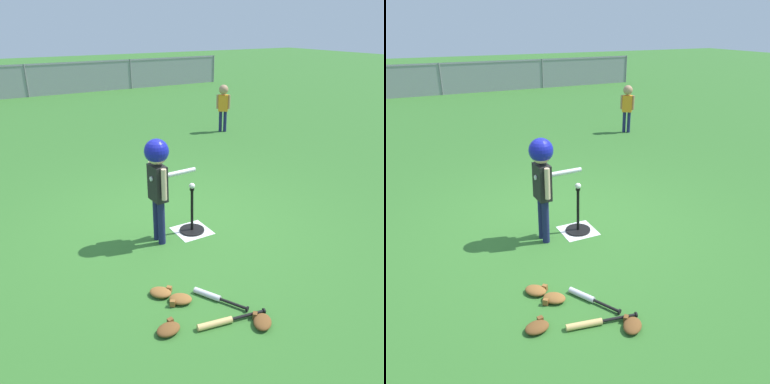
{
  "view_description": "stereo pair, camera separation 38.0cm",
  "coord_description": "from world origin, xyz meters",
  "views": [
    {
      "loc": [
        -2.19,
        -4.11,
        2.48
      ],
      "look_at": [
        0.08,
        -0.24,
        0.55
      ],
      "focal_mm": 36.8,
      "sensor_mm": 36.0,
      "label": 1
    },
    {
      "loc": [
        -1.85,
        -4.29,
        2.48
      ],
      "look_at": [
        0.08,
        -0.24,
        0.55
      ],
      "focal_mm": 36.8,
      "sensor_mm": 36.0,
      "label": 2
    }
  ],
  "objects": [
    {
      "name": "ground_plane",
      "position": [
        0.0,
        0.0,
        0.0
      ],
      "size": [
        60.0,
        60.0,
        0.0
      ],
      "primitive_type": "plane",
      "color": "#336B28"
    },
    {
      "name": "glove_tossed_aside",
      "position": [
        -0.25,
        -2.04,
        0.04
      ],
      "size": [
        0.27,
        0.27,
        0.07
      ],
      "color": "brown",
      "rests_on": "ground_plane"
    },
    {
      "name": "home_plate",
      "position": [
        0.08,
        -0.24,
        0.0
      ],
      "size": [
        0.44,
        0.44,
        0.01
      ],
      "primitive_type": "cube",
      "color": "white",
      "rests_on": "ground_plane"
    },
    {
      "name": "glove_near_bats",
      "position": [
        -0.85,
        -1.21,
        0.04
      ],
      "size": [
        0.27,
        0.27,
        0.07
      ],
      "color": "brown",
      "rests_on": "ground_plane"
    },
    {
      "name": "spare_bat_silver",
      "position": [
        -0.44,
        -1.52,
        0.03
      ],
      "size": [
        0.33,
        0.53,
        0.06
      ],
      "color": "silver",
      "rests_on": "ground_plane"
    },
    {
      "name": "batting_tee",
      "position": [
        0.08,
        -0.24,
        0.09
      ],
      "size": [
        0.32,
        0.32,
        0.6
      ],
      "color": "black",
      "rests_on": "ground_plane"
    },
    {
      "name": "glove_by_plate",
      "position": [
        -0.74,
        -1.4,
        0.04
      ],
      "size": [
        0.27,
        0.26,
        0.07
      ],
      "color": "brown",
      "rests_on": "ground_plane"
    },
    {
      "name": "baseball_on_tee",
      "position": [
        0.08,
        -0.24,
        0.63
      ],
      "size": [
        0.07,
        0.07,
        0.07
      ],
      "primitive_type": "sphere",
      "color": "white",
      "rests_on": "batting_tee"
    },
    {
      "name": "fielder_deep_left",
      "position": [
        3.3,
        3.78,
        0.73
      ],
      "size": [
        0.27,
        0.25,
        1.13
      ],
      "color": "#191E4C",
      "rests_on": "ground_plane"
    },
    {
      "name": "spare_bat_wood",
      "position": [
        -0.56,
        -1.86,
        0.03
      ],
      "size": [
        0.66,
        0.17,
        0.06
      ],
      "color": "#DBB266",
      "rests_on": "ground_plane"
    },
    {
      "name": "glove_outfield_drop",
      "position": [
        -1.02,
        -1.7,
        0.04
      ],
      "size": [
        0.23,
        0.19,
        0.07
      ],
      "color": "brown",
      "rests_on": "ground_plane"
    },
    {
      "name": "batter_child",
      "position": [
        -0.39,
        -0.25,
        0.93
      ],
      "size": [
        0.65,
        0.37,
        1.3
      ],
      "color": "#191E4C",
      "rests_on": "ground_plane"
    },
    {
      "name": "outfield_fence",
      "position": [
        0.0,
        11.39,
        0.62
      ],
      "size": [
        16.06,
        0.06,
        1.15
      ],
      "color": "slate",
      "rests_on": "ground_plane"
    }
  ]
}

